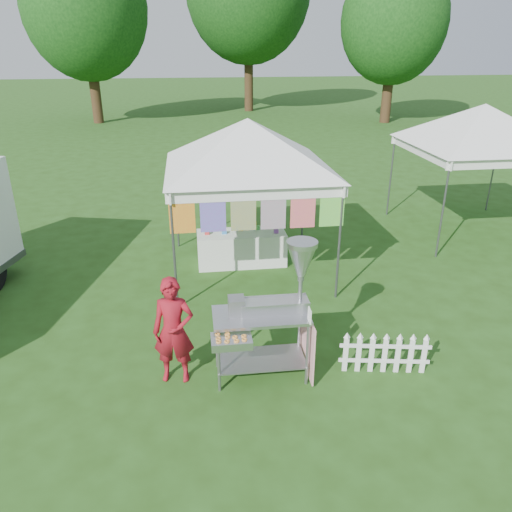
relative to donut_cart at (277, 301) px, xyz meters
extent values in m
plane|color=#254814|center=(0.05, 0.02, -1.15)|extent=(120.00, 120.00, 0.00)
cylinder|color=#59595E|center=(-1.37, 2.10, -0.10)|extent=(0.04, 0.04, 2.10)
cylinder|color=#59595E|center=(1.47, 2.10, -0.10)|extent=(0.04, 0.04, 2.10)
cylinder|color=#59595E|center=(-1.37, 4.94, -0.10)|extent=(0.04, 0.04, 2.10)
cylinder|color=#59595E|center=(1.47, 4.94, -0.10)|extent=(0.04, 0.04, 2.10)
cube|color=white|center=(0.05, 2.10, 0.85)|extent=(3.00, 0.03, 0.22)
cube|color=white|center=(0.05, 4.94, 0.85)|extent=(3.00, 0.03, 0.22)
pyramid|color=white|center=(0.05, 3.52, 1.85)|extent=(4.24, 4.24, 0.90)
cylinder|color=#59595E|center=(0.05, 2.10, 0.93)|extent=(3.00, 0.03, 0.03)
cube|color=red|center=(-1.20, 2.10, 0.58)|extent=(0.42, 0.01, 0.70)
cube|color=#AB19B0|center=(-0.70, 2.10, 0.58)|extent=(0.42, 0.01, 0.70)
cube|color=yellow|center=(-0.20, 2.10, 0.58)|extent=(0.42, 0.01, 0.70)
cube|color=#2FB391|center=(0.30, 2.10, 0.58)|extent=(0.42, 0.01, 0.70)
cube|color=#D51A97|center=(0.80, 2.10, 0.58)|extent=(0.42, 0.01, 0.70)
cube|color=#199851|center=(1.30, 2.10, 0.58)|extent=(0.42, 0.01, 0.70)
cylinder|color=#59595E|center=(4.13, 3.60, -0.10)|extent=(0.04, 0.04, 2.10)
cylinder|color=#59595E|center=(4.13, 6.44, -0.10)|extent=(0.04, 0.04, 2.10)
cylinder|color=#59595E|center=(6.97, 6.44, -0.10)|extent=(0.04, 0.04, 2.10)
cube|color=white|center=(5.55, 6.44, 0.85)|extent=(3.00, 0.03, 0.22)
pyramid|color=white|center=(5.55, 5.02, 1.85)|extent=(4.24, 4.24, 0.90)
cylinder|color=#382914|center=(-5.95, 24.02, 0.83)|extent=(0.56, 0.56, 3.96)
ellipsoid|color=#25611B|center=(-5.95, 24.02, 4.70)|extent=(6.40, 6.40, 7.36)
cylinder|color=#382914|center=(3.05, 28.02, 1.27)|extent=(0.56, 0.56, 4.84)
cylinder|color=#382914|center=(10.05, 22.02, 0.61)|extent=(0.56, 0.56, 3.52)
ellipsoid|color=#25611B|center=(10.05, 22.02, 4.05)|extent=(5.60, 5.60, 6.44)
cylinder|color=gray|center=(-0.80, -0.25, -0.68)|extent=(0.04, 0.04, 0.95)
cylinder|color=gray|center=(0.38, -0.26, -0.68)|extent=(0.04, 0.04, 0.95)
cylinder|color=gray|center=(-0.79, 0.28, -0.68)|extent=(0.04, 0.04, 0.95)
cylinder|color=gray|center=(0.38, 0.27, -0.68)|extent=(0.04, 0.04, 0.95)
cube|color=gray|center=(-0.21, 0.01, -0.89)|extent=(1.22, 0.62, 0.02)
cube|color=#B7B7BC|center=(-0.21, 0.01, -0.20)|extent=(1.28, 0.65, 0.04)
cube|color=#B7B7BC|center=(-0.02, 0.06, -0.10)|extent=(0.90, 0.27, 0.16)
cube|color=gray|center=(-0.53, 0.07, -0.06)|extent=(0.21, 0.24, 0.23)
cylinder|color=gray|center=(0.32, 0.06, 0.28)|extent=(0.05, 0.05, 0.95)
cone|color=#B7B7BC|center=(0.32, 0.06, 0.54)|extent=(0.39, 0.39, 0.42)
cylinder|color=#B7B7BC|center=(0.32, 0.06, 0.78)|extent=(0.41, 0.41, 0.06)
cube|color=#B7B7BC|center=(-0.64, -0.39, -0.31)|extent=(0.51, 0.32, 0.11)
cube|color=pink|center=(0.44, 0.00, -0.68)|extent=(0.03, 0.80, 0.86)
cube|color=white|center=(0.37, -0.29, -0.07)|extent=(0.02, 0.15, 0.19)
imported|color=maroon|center=(-1.36, 0.10, -0.40)|extent=(0.60, 0.43, 1.52)
cube|color=white|center=(0.98, -0.05, -0.87)|extent=(0.07, 0.03, 0.56)
cube|color=white|center=(1.15, -0.09, -0.87)|extent=(0.07, 0.03, 0.56)
cube|color=white|center=(1.33, -0.12, -0.87)|extent=(0.07, 0.03, 0.56)
cube|color=white|center=(1.51, -0.15, -0.87)|extent=(0.07, 0.03, 0.56)
cube|color=white|center=(1.69, -0.18, -0.87)|extent=(0.07, 0.03, 0.56)
cube|color=white|center=(1.86, -0.21, -0.87)|extent=(0.07, 0.03, 0.56)
cube|color=white|center=(2.04, -0.24, -0.87)|extent=(0.07, 0.03, 0.56)
cube|color=white|center=(1.51, -0.15, -0.97)|extent=(1.25, 0.24, 0.05)
cube|color=white|center=(1.51, -0.15, -0.73)|extent=(1.25, 0.24, 0.05)
cube|color=white|center=(-0.06, 3.82, -0.81)|extent=(1.80, 0.70, 0.68)
camera|label=1|loc=(-1.04, -5.65, 3.14)|focal=35.00mm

